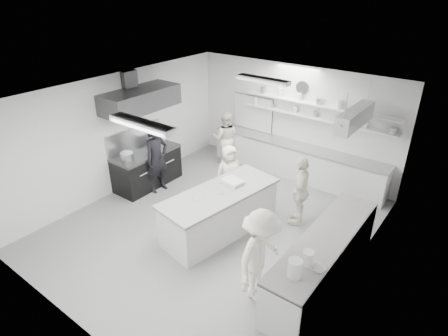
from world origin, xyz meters
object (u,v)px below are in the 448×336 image
Objects in this scene: stove at (147,169)px; right_counter at (323,260)px; prep_island at (220,213)px; back_counter at (295,161)px; cook_back at (225,138)px; cook_stove at (157,159)px.

right_counter reaches higher than stove.
right_counter is 1.28× the size of prep_island.
back_counter is 3.16× the size of cook_back.
cook_back is (-2.04, -0.48, 0.33)m from back_counter.
right_counter is (5.25, -0.60, 0.02)m from stove.
cook_back is at bearing -2.64° from cook_stove.
prep_island is 3.48m from cook_back.
cook_stove is (0.46, -0.04, 0.45)m from stove.
back_counter is at bearing 124.65° from right_counter.
cook_back is (-1.99, 2.84, 0.31)m from prep_island.
cook_stove reaches higher than cook_back.
cook_stove is at bearing 51.10° from cook_back.
cook_stove is at bearing -5.01° from stove.
right_counter is at bearing -55.35° from back_counter.
right_counter is (2.35, -3.40, 0.01)m from back_counter.
back_counter is 3.32m from prep_island.
prep_island is (-2.40, 0.08, 0.01)m from right_counter.
right_counter is at bearing 7.40° from prep_island.
stove is 0.70× the size of prep_island.
prep_island is (2.85, -0.52, 0.03)m from stove.
cook_stove is 1.13× the size of cook_back.
back_counter is at bearing -33.72° from cook_stove.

